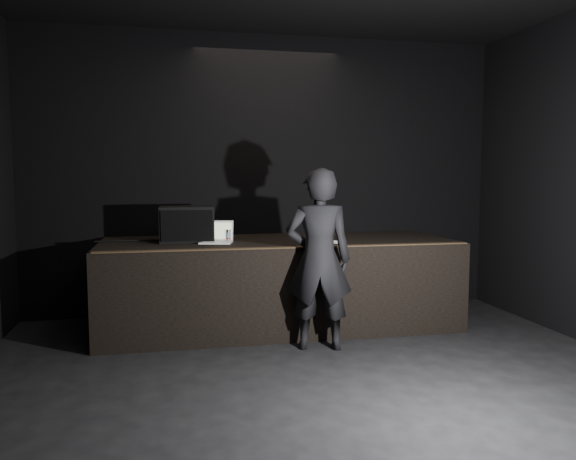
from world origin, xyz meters
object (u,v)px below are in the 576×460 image
(stage_monitor, at_px, (187,224))
(laptop, at_px, (217,237))
(stage_riser, at_px, (278,283))
(beer_can, at_px, (228,236))
(person, at_px, (319,259))

(stage_monitor, height_order, laptop, stage_monitor)
(stage_riser, bearing_deg, beer_can, -173.66)
(laptop, relative_size, beer_can, 2.87)
(stage_riser, distance_m, laptop, 0.91)
(stage_monitor, bearing_deg, person, -37.06)
(stage_riser, xyz_separation_m, stage_monitor, (-1.03, 0.06, 0.70))
(stage_monitor, relative_size, laptop, 1.50)
(stage_monitor, height_order, beer_can, stage_monitor)
(laptop, bearing_deg, stage_monitor, 168.39)
(beer_can, distance_m, person, 1.21)
(laptop, xyz_separation_m, person, (0.94, -0.86, -0.15))
(stage_riser, height_order, person, person)
(stage_riser, height_order, stage_monitor, stage_monitor)
(beer_can, bearing_deg, stage_monitor, 164.51)
(beer_can, xyz_separation_m, person, (0.81, -0.89, -0.16))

